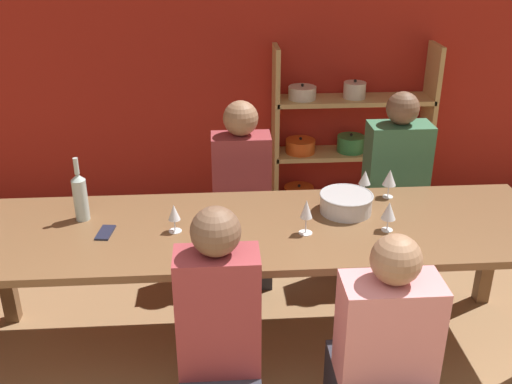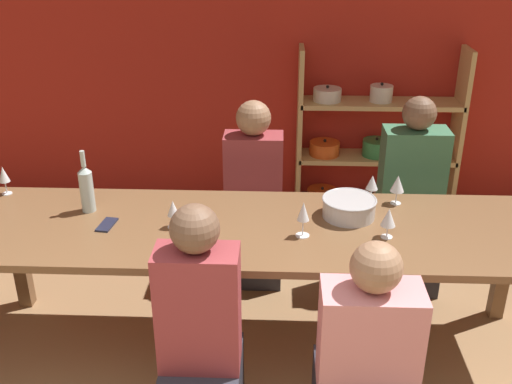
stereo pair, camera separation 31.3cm
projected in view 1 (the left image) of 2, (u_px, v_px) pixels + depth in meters
The scene contains 16 objects.
wall_back_red at pixel (215, 41), 4.66m from camera, with size 8.80×0.06×2.70m.
shelf_unit at pixel (348, 148), 4.90m from camera, with size 1.28×0.30×1.35m.
dining_table at pixel (257, 239), 3.14m from camera, with size 3.08×0.86×0.78m.
mixing_bowl at pixel (347, 202), 3.23m from camera, with size 0.29×0.29×0.11m.
wine_bottle_green at pixel (81, 196), 3.12m from camera, with size 0.07×0.07×0.35m.
wine_glass_empty_a at pixel (365, 178), 3.39m from camera, with size 0.07×0.07×0.16m.
wine_glass_empty_b at pixel (307, 210), 2.98m from camera, with size 0.07×0.07×0.19m.
wine_glass_white_a at pixel (390, 178), 3.38m from camera, with size 0.08×0.08×0.17m.
wine_glass_empty_c at pixel (207, 222), 2.92m from camera, with size 0.08×0.08×0.15m.
wine_glass_red_b at pixel (389, 211), 3.02m from camera, with size 0.07×0.07×0.16m.
wine_glass_red_c at pixel (175, 214), 3.01m from camera, with size 0.07×0.07×0.15m.
cell_phone at pixel (106, 232), 3.03m from camera, with size 0.09×0.16×0.01m.
person_near_a at pixel (221, 366), 2.60m from camera, with size 0.35×0.43×1.23m.
person_far_a at pixel (393, 209), 3.98m from camera, with size 0.39×0.49×1.27m.
person_near_b at pixel (383, 378), 2.62m from camera, with size 0.41×0.52×1.11m.
person_far_b at pixel (242, 213), 3.95m from camera, with size 0.37×0.47×1.22m.
Camera 1 is at (-0.00, -0.90, 2.24)m, focal length 42.00 mm.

